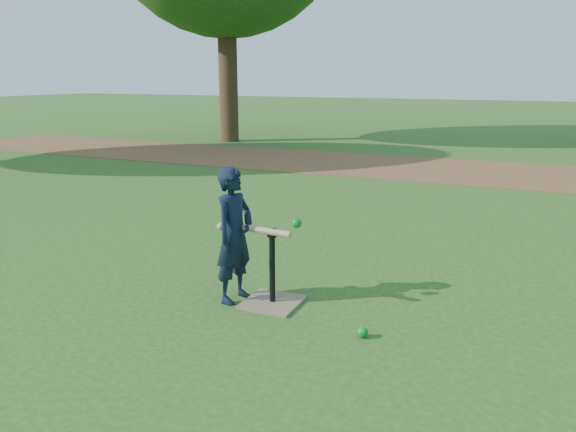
% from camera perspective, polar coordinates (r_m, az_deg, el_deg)
% --- Properties ---
extents(ground, '(80.00, 80.00, 0.00)m').
position_cam_1_polar(ground, '(4.24, -3.43, -10.51)').
color(ground, '#285116').
rests_on(ground, ground).
extents(dirt_strip, '(24.00, 3.00, 0.01)m').
position_cam_1_polar(dirt_strip, '(11.19, 14.74, 4.63)').
color(dirt_strip, brown).
rests_on(dirt_strip, ground).
extents(child, '(0.31, 0.42, 1.08)m').
position_cam_1_polar(child, '(4.44, -5.47, -1.95)').
color(child, black).
rests_on(child, ground).
extents(wiffle_ball_ground, '(0.08, 0.08, 0.08)m').
position_cam_1_polar(wiffle_ball_ground, '(3.99, 7.59, -11.62)').
color(wiffle_ball_ground, '#0B8024').
rests_on(wiffle_ball_ground, ground).
extents(batting_tee, '(0.43, 0.43, 0.61)m').
position_cam_1_polar(batting_tee, '(4.48, -1.60, -7.58)').
color(batting_tee, '#826B52').
rests_on(batting_tee, ground).
extents(swing_action, '(0.66, 0.22, 0.13)m').
position_cam_1_polar(swing_action, '(4.35, -2.73, -1.20)').
color(swing_action, tan).
rests_on(swing_action, ground).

